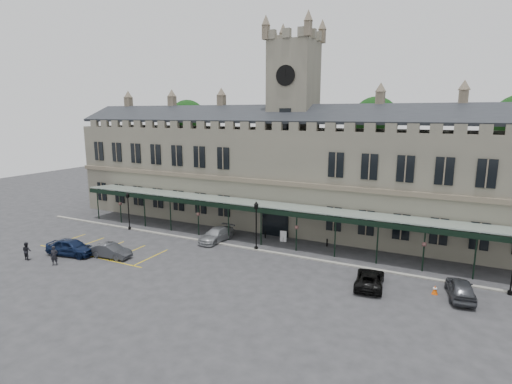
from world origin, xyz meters
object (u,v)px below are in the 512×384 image
at_px(traffic_cone, 435,290).
at_px(person_b, 27,251).
at_px(sign_board, 283,236).
at_px(person_a, 54,256).
at_px(lamp_post_mid, 256,221).
at_px(clock_tower, 293,119).
at_px(station_building, 292,174).
at_px(car_taxi, 216,235).
at_px(car_left_a, 71,247).
at_px(car_right_a, 461,288).
at_px(lamp_post_left, 128,207).
at_px(car_left_b, 111,251).
at_px(car_van, 370,279).

distance_m(traffic_cone, person_b, 36.76).
distance_m(sign_board, person_a, 22.72).
bearing_deg(lamp_post_mid, clock_tower, 91.24).
relative_size(station_building, car_taxi, 12.05).
bearing_deg(person_a, lamp_post_mid, 3.38).
distance_m(car_left_a, car_right_a, 35.14).
height_order(station_building, lamp_post_left, station_building).
height_order(lamp_post_left, car_taxi, lamp_post_left).
bearing_deg(traffic_cone, station_building, 142.47).
distance_m(station_building, traffic_cone, 22.59).
distance_m(car_left_b, person_b, 7.89).
bearing_deg(car_right_a, car_van, 0.34).
bearing_deg(lamp_post_mid, person_a, -140.87).
bearing_deg(person_a, clock_tower, 21.20).
relative_size(car_van, person_a, 2.55).
bearing_deg(lamp_post_left, person_b, -97.14).
height_order(sign_board, person_a, person_a).
relative_size(sign_board, car_taxi, 0.25).
distance_m(clock_tower, car_left_a, 28.09).
bearing_deg(clock_tower, car_left_b, -121.60).
xyz_separation_m(sign_board, car_taxi, (-6.69, -3.05, 0.12)).
height_order(lamp_post_mid, car_right_a, lamp_post_mid).
xyz_separation_m(station_building, lamp_post_left, (-16.79, -10.58, -3.71)).
xyz_separation_m(lamp_post_mid, car_right_a, (18.78, -2.80, -2.28)).
height_order(traffic_cone, car_left_b, car_left_b).
relative_size(traffic_cone, sign_board, 0.59).
distance_m(car_left_b, car_van, 24.33).
xyz_separation_m(clock_tower, person_b, (-18.30, -22.69, -12.25)).
height_order(car_van, person_b, person_b).
distance_m(sign_board, car_taxi, 7.36).
bearing_deg(person_a, car_taxi, 17.15).
bearing_deg(car_taxi, car_right_a, -3.65).
height_order(sign_board, car_right_a, car_right_a).
bearing_deg(station_building, lamp_post_left, -147.79).
xyz_separation_m(lamp_post_left, car_left_b, (5.29, -8.03, -2.07)).
height_order(car_left_b, person_a, person_a).
bearing_deg(clock_tower, car_left_a, -127.78).
xyz_separation_m(car_right_a, person_b, (-37.30, -9.48, 0.10)).
height_order(car_left_b, person_b, person_b).
height_order(lamp_post_mid, car_left_a, lamp_post_mid).
distance_m(traffic_cone, car_van, 4.93).
xyz_separation_m(station_building, traffic_cone, (17.25, -13.25, -6.11)).
distance_m(car_left_a, car_taxi, 14.64).
relative_size(lamp_post_left, car_left_a, 0.94).
height_order(traffic_cone, car_right_a, car_right_a).
bearing_deg(person_b, car_right_a, -164.37).
distance_m(lamp_post_mid, car_van, 12.98).
distance_m(station_building, sign_board, 9.00).
xyz_separation_m(station_building, car_left_a, (-15.48, -19.89, -5.63)).
height_order(clock_tower, person_b, clock_tower).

